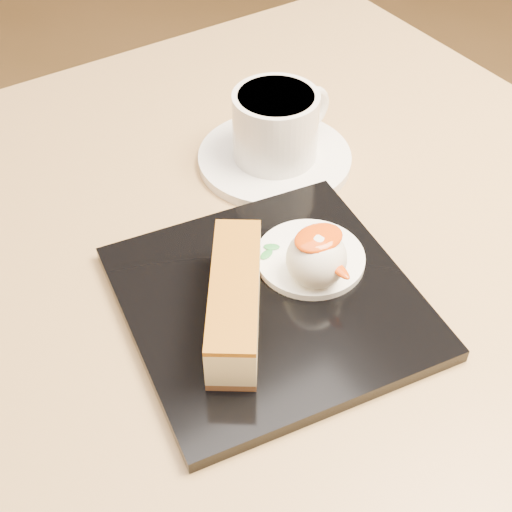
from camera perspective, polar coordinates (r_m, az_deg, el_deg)
table at (r=0.71m, az=0.46°, el=-10.02°), size 0.80×0.80×0.72m
dessert_plate at (r=0.56m, az=1.11°, el=-3.65°), size 0.25×0.25×0.01m
cheesecake at (r=0.53m, az=-1.71°, el=-3.56°), size 0.10×0.13×0.04m
cream_smear at (r=0.59m, az=4.36°, el=-0.16°), size 0.09×0.09×0.01m
ice_cream_scoop at (r=0.56m, az=4.86°, el=-0.21°), size 0.05×0.05×0.05m
mango_sauce at (r=0.55m, az=5.02°, el=1.45°), size 0.04×0.03×0.01m
mint_sprig at (r=0.59m, az=0.67°, el=0.39°), size 0.03×0.02×0.00m
saucer at (r=0.71m, az=1.50°, el=7.81°), size 0.15×0.15×0.01m
coffee_cup at (r=0.68m, az=1.69°, el=10.53°), size 0.11×0.08×0.07m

